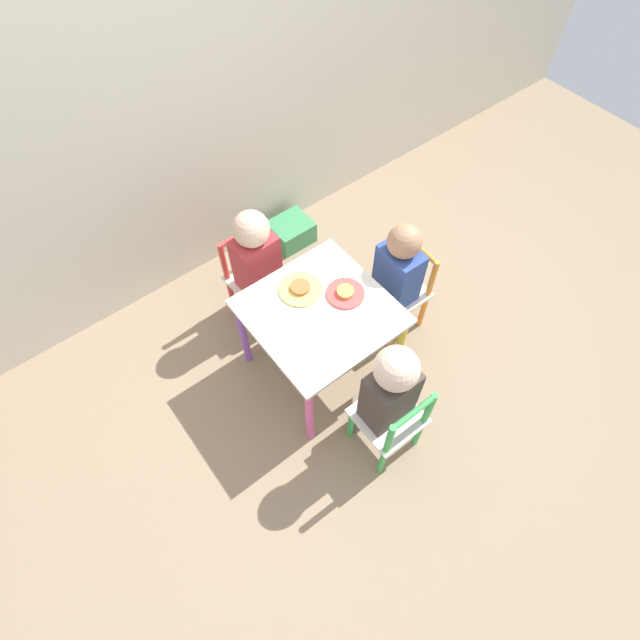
% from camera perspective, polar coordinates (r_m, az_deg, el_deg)
% --- Properties ---
extents(ground_plane, '(6.00, 6.00, 0.00)m').
position_cam_1_polar(ground_plane, '(2.53, 0.00, -5.27)').
color(ground_plane, '#8C755B').
extents(house_wall, '(6.00, 0.06, 2.60)m').
position_cam_1_polar(house_wall, '(2.25, -17.83, 29.95)').
color(house_wall, beige).
rests_on(house_wall, ground_plane).
extents(kids_table, '(0.58, 0.58, 0.49)m').
position_cam_1_polar(kids_table, '(2.17, 0.00, -0.02)').
color(kids_table, silver).
rests_on(kids_table, ground_plane).
extents(chair_red, '(0.28, 0.28, 0.50)m').
position_cam_1_polar(chair_red, '(2.55, -7.48, 4.76)').
color(chair_red, silver).
rests_on(chair_red, ground_plane).
extents(chair_orange, '(0.27, 0.27, 0.50)m').
position_cam_1_polar(chair_orange, '(2.51, 9.17, 3.39)').
color(chair_orange, silver).
rests_on(chair_orange, ground_plane).
extents(chair_green, '(0.26, 0.26, 0.50)m').
position_cam_1_polar(chair_green, '(2.16, 8.16, -11.37)').
color(chair_green, silver).
rests_on(chair_green, ground_plane).
extents(child_back, '(0.21, 0.22, 0.72)m').
position_cam_1_polar(child_back, '(2.37, -7.08, 6.72)').
color(child_back, '#38383D').
rests_on(child_back, ground_plane).
extents(child_right, '(0.21, 0.20, 0.71)m').
position_cam_1_polar(child_right, '(2.35, 8.61, 5.22)').
color(child_right, '#7A6B5B').
rests_on(child_right, ground_plane).
extents(child_front, '(0.20, 0.22, 0.73)m').
position_cam_1_polar(child_front, '(1.99, 7.70, -7.95)').
color(child_front, '#7A6B5B').
rests_on(child_front, ground_plane).
extents(plate_back, '(0.19, 0.19, 0.03)m').
position_cam_1_polar(plate_back, '(2.16, -2.26, 3.62)').
color(plate_back, '#EADB66').
rests_on(plate_back, kids_table).
extents(plate_right, '(0.17, 0.17, 0.03)m').
position_cam_1_polar(plate_right, '(2.15, 2.91, 3.11)').
color(plate_right, '#E54C47').
rests_on(plate_right, kids_table).
extents(storage_bin, '(0.23, 0.20, 0.14)m').
position_cam_1_polar(storage_bin, '(2.99, -3.30, 10.06)').
color(storage_bin, '#3D8E56').
rests_on(storage_bin, ground_plane).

